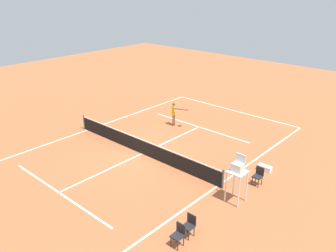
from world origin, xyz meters
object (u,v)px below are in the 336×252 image
object	(u,v)px
player_serving	(174,112)
courtside_chair_near	(189,224)
courtside_chair_mid	(258,175)
tennis_ball	(158,127)
umpire_chair	(238,171)
courtside_chair_far	(179,234)
equipment_bag	(265,168)

from	to	relation	value
player_serving	courtside_chair_near	world-z (taller)	player_serving
courtside_chair_mid	tennis_ball	bearing A→B (deg)	-13.28
tennis_ball	courtside_chair_near	xyz separation A→B (m)	(-8.87, 7.53, 0.50)
umpire_chair	courtside_chair_mid	xyz separation A→B (m)	(-0.06, -2.03, -1.07)
tennis_ball	courtside_chair_far	size ratio (longest dim) A/B	0.07
player_serving	courtside_chair_mid	world-z (taller)	player_serving
courtside_chair_far	courtside_chair_mid	bearing A→B (deg)	-90.99
courtside_chair_near	umpire_chair	bearing A→B (deg)	-91.68
tennis_ball	courtside_chair_mid	distance (m)	9.29
tennis_ball	umpire_chair	xyz separation A→B (m)	(-8.97, 4.16, 1.57)
courtside_chair_mid	courtside_chair_far	bearing A→B (deg)	89.01
courtside_chair_near	courtside_chair_far	world-z (taller)	same
courtside_chair_far	courtside_chair_near	bearing A→B (deg)	-86.10
player_serving	courtside_chair_mid	distance (m)	9.04
tennis_ball	equipment_bag	world-z (taller)	equipment_bag
player_serving	courtside_chair_near	xyz separation A→B (m)	(-8.27, 8.62, -0.50)
player_serving	courtside_chair_far	xyz separation A→B (m)	(-8.32, 9.35, -0.50)
courtside_chair_near	courtside_chair_mid	size ratio (longest dim) A/B	1.00
courtside_chair_mid	umpire_chair	bearing A→B (deg)	88.39
courtside_chair_far	umpire_chair	bearing A→B (deg)	-90.68
player_serving	tennis_ball	world-z (taller)	player_serving
courtside_chair_far	equipment_bag	world-z (taller)	courtside_chair_far
player_serving	equipment_bag	bearing A→B (deg)	56.87
courtside_chair_mid	equipment_bag	distance (m)	1.65
courtside_chair_near	courtside_chair_far	xyz separation A→B (m)	(-0.05, 0.73, 0.00)
courtside_chair_near	courtside_chair_mid	bearing A→B (deg)	-91.65
tennis_ball	equipment_bag	size ratio (longest dim) A/B	0.09
player_serving	courtside_chair_far	world-z (taller)	player_serving
tennis_ball	courtside_chair_near	world-z (taller)	courtside_chair_near
courtside_chair_near	player_serving	bearing A→B (deg)	-46.17
courtside_chair_mid	courtside_chair_far	size ratio (longest dim) A/B	1.00
courtside_chair_near	equipment_bag	xyz separation A→B (m)	(0.25, -6.95, -0.38)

